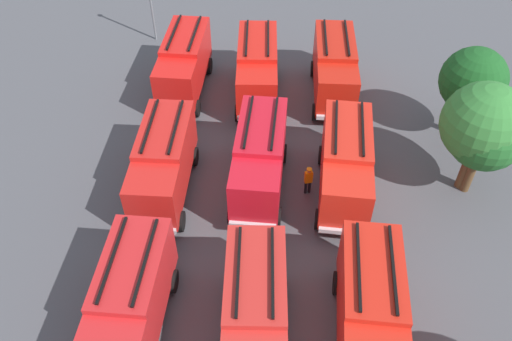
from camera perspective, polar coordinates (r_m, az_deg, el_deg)
name	(u,v)px	position (r m, az deg, el deg)	size (l,w,h in m)	color
ground_plane	(256,188)	(29.40, 0.00, -1.94)	(54.98, 54.98, 0.00)	#4C4C51
fire_truck_0	(184,63)	(35.53, -7.87, 11.52)	(7.35, 3.15, 3.88)	red
fire_truck_1	(163,162)	(28.20, -10.08, 0.88)	(7.27, 2.93, 3.88)	red
fire_truck_2	(129,303)	(23.05, -13.65, -13.90)	(7.32, 3.08, 3.88)	red
fire_truck_3	(257,69)	(34.66, 0.14, 11.04)	(7.23, 2.84, 3.88)	red
fire_truck_4	(259,158)	(27.99, 0.38, 1.33)	(7.35, 3.16, 3.88)	red
fire_truck_5	(255,315)	(22.17, -0.10, -15.47)	(7.23, 2.83, 3.88)	red
fire_truck_6	(334,68)	(35.10, 8.55, 10.98)	(7.26, 2.89, 3.88)	red
fire_truck_7	(346,164)	(28.09, 9.74, 0.73)	(7.40, 3.30, 3.88)	red
fire_truck_8	(371,311)	(22.76, 12.40, -14.71)	(7.37, 3.21, 3.88)	red
firefighter_0	(263,244)	(25.74, 0.76, -8.02)	(0.47, 0.34, 1.62)	black
firefighter_1	(308,179)	(28.58, 5.73, -0.95)	(0.33, 0.46, 1.83)	black
tree_0	(473,81)	(32.80, 22.58, 9.04)	(3.83, 3.83, 5.94)	brown
tree_1	(483,124)	(28.84, 23.54, 4.65)	(4.32, 4.32, 6.69)	brown
tree_2	(487,133)	(28.95, 23.83, 3.75)	(3.97, 3.97, 6.15)	brown
traffic_cone_0	(369,147)	(32.14, 12.25, 2.50)	(0.41, 0.41, 0.59)	#F2600C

